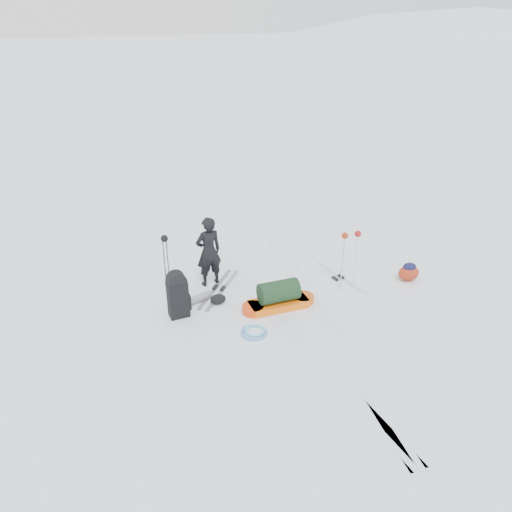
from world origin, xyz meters
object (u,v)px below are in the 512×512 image
object	(u,v)px
pulk_sled	(279,297)
expedition_rucksack	(180,294)
skier	(209,252)
ski_poles_black	(165,245)

from	to	relation	value
pulk_sled	expedition_rucksack	distance (m)	1.98
skier	expedition_rucksack	distance (m)	1.34
pulk_sled	ski_poles_black	world-z (taller)	ski_poles_black
expedition_rucksack	ski_poles_black	distance (m)	1.28
skier	pulk_sled	world-z (taller)	skier
pulk_sled	expedition_rucksack	bearing A→B (deg)	166.73
skier	expedition_rucksack	xyz separation A→B (m)	(-0.88, -0.95, -0.34)
ski_poles_black	expedition_rucksack	bearing A→B (deg)	-114.10
ski_poles_black	pulk_sled	bearing A→B (deg)	-65.16
skier	ski_poles_black	distance (m)	0.94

